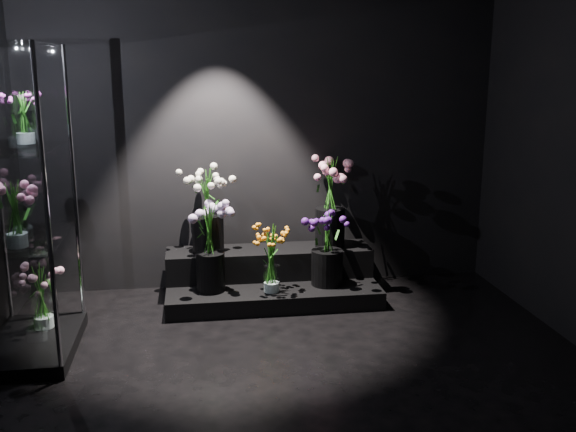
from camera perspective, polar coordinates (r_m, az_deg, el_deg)
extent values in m
plane|color=black|center=(3.97, 1.17, -15.40)|extent=(4.00, 4.00, 0.00)
plane|color=black|center=(5.48, -2.25, 8.03)|extent=(4.00, 0.00, 4.00)
plane|color=black|center=(1.63, 13.19, -5.30)|extent=(4.00, 0.00, 4.00)
cube|color=black|center=(5.36, -1.41, -6.69)|extent=(1.73, 0.77, 0.14)
cube|color=black|center=(5.48, -1.67, -4.12)|extent=(1.73, 0.38, 0.24)
cube|color=black|center=(4.77, -21.59, -10.61)|extent=(0.56, 0.93, 0.09)
cube|color=white|center=(4.54, -22.39, -1.99)|extent=(0.50, 0.87, 0.01)
cube|color=white|center=(4.43, -23.08, 5.56)|extent=(0.50, 0.87, 0.01)
cylinder|color=white|center=(5.10, -1.48, -5.57)|extent=(0.13, 0.13, 0.22)
cylinder|color=black|center=(5.15, -6.89, -4.93)|extent=(0.23, 0.23, 0.31)
cylinder|color=black|center=(5.27, 3.49, -4.58)|extent=(0.26, 0.26, 0.29)
cylinder|color=black|center=(5.35, -7.11, -1.53)|extent=(0.26, 0.26, 0.32)
cylinder|color=black|center=(5.48, 3.75, -1.02)|extent=(0.25, 0.25, 0.33)
cylinder|color=white|center=(4.32, -23.00, -0.94)|extent=(0.14, 0.14, 0.26)
cylinder|color=white|center=(4.57, -22.35, 7.27)|extent=(0.13, 0.13, 0.21)
cylinder|color=white|center=(4.87, -20.94, -7.94)|extent=(0.15, 0.15, 0.24)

